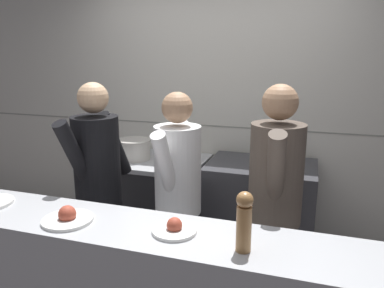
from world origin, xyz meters
TOP-DOWN VIEW (x-y plane):
  - wall_back_tiled at (0.00, 1.52)m, footprint 8.00×0.06m
  - oven_range at (-0.50, 1.12)m, footprint 0.95×0.71m
  - prep_counter at (0.49, 1.12)m, footprint 0.91×0.65m
  - stock_pot at (-0.68, 1.07)m, footprint 0.31×0.31m
  - sauce_pot at (-0.25, 1.12)m, footprint 0.27×0.27m
  - plated_dish_appetiser at (-0.35, -0.39)m, footprint 0.27×0.27m
  - plated_dish_dessert at (0.24, -0.33)m, footprint 0.23×0.23m
  - pepper_mill at (0.61, -0.41)m, footprint 0.08×0.08m
  - chef_head_cook at (-0.59, 0.30)m, footprint 0.39×0.72m
  - chef_sous at (0.01, 0.36)m, footprint 0.34×0.69m
  - chef_line at (0.68, 0.34)m, footprint 0.36×0.73m

SIDE VIEW (x-z plane):
  - oven_range at x=-0.50m, z-range 0.00..0.88m
  - prep_counter at x=0.49m, z-range 0.00..0.92m
  - chef_sous at x=0.01m, z-range 0.09..1.68m
  - chef_head_cook at x=-0.59m, z-range 0.09..1.74m
  - chef_line at x=0.68m, z-range 0.09..1.75m
  - sauce_pot at x=-0.25m, z-range 0.88..1.04m
  - stock_pot at x=-0.68m, z-range 0.88..1.07m
  - plated_dish_dessert at x=0.24m, z-range 0.93..1.01m
  - plated_dish_appetiser at x=-0.35m, z-range 0.93..1.02m
  - pepper_mill at x=0.61m, z-range 0.96..1.25m
  - wall_back_tiled at x=0.00m, z-range 0.00..2.60m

